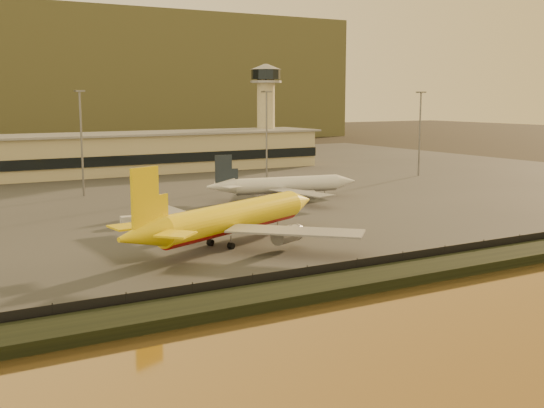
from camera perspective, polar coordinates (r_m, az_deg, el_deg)
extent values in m
plane|color=black|center=(102.30, 1.79, -4.62)|extent=(900.00, 900.00, 0.00)
cube|color=black|center=(88.62, 7.65, -6.37)|extent=(320.00, 7.00, 1.40)
cube|color=#2D2D2D|center=(188.42, -13.70, 1.40)|extent=(320.00, 220.00, 0.20)
cube|color=black|center=(91.55, 6.12, -5.46)|extent=(300.00, 0.05, 2.20)
cube|color=tan|center=(216.58, -16.03, 3.88)|extent=(160.00, 22.00, 12.00)
cube|color=black|center=(205.87, -15.25, 3.39)|extent=(160.00, 0.60, 3.00)
cube|color=gray|center=(216.16, -16.11, 5.55)|extent=(164.00, 24.00, 0.60)
cylinder|color=tan|center=(247.99, -0.51, 6.91)|extent=(6.40, 6.40, 30.00)
cylinder|color=black|center=(247.96, -0.52, 10.78)|extent=(10.40, 10.40, 3.50)
cone|color=gray|center=(248.07, -0.52, 11.42)|extent=(11.20, 11.20, 2.00)
cylinder|color=gray|center=(247.90, -0.52, 10.19)|extent=(11.20, 11.20, 0.80)
cylinder|color=slate|center=(170.15, -15.64, 4.81)|extent=(0.50, 0.50, 25.00)
cube|color=slate|center=(169.78, -15.82, 9.09)|extent=(2.20, 2.20, 0.40)
cylinder|color=slate|center=(187.28, -0.45, 5.49)|extent=(0.50, 0.50, 25.00)
cube|color=slate|center=(186.94, -0.46, 9.38)|extent=(2.20, 2.20, 0.40)
cylinder|color=slate|center=(211.98, 12.25, 5.69)|extent=(0.50, 0.50, 25.00)
cube|color=slate|center=(211.68, 12.37, 9.12)|extent=(2.20, 2.20, 0.40)
cube|color=brown|center=(447.81, -11.79, 10.17)|extent=(220.00, 160.00, 70.00)
cylinder|color=yellow|center=(111.22, -3.22, -1.05)|extent=(31.91, 17.97, 4.75)
cylinder|color=#9D0B08|center=(111.36, -3.22, -1.47)|extent=(30.65, 16.63, 3.71)
cone|color=yellow|center=(126.97, 2.31, 0.20)|extent=(7.79, 6.98, 4.75)
cone|color=yellow|center=(96.21, -10.88, -2.56)|extent=(9.46, 7.74, 4.75)
cube|color=yellow|center=(95.95, -10.57, 0.59)|extent=(4.73, 2.43, 8.32)
cube|color=yellow|center=(100.78, -12.01, -1.87)|extent=(5.05, 5.00, 0.29)
cube|color=yellow|center=(94.12, -8.07, -2.52)|extent=(6.42, 6.42, 0.29)
cube|color=gray|center=(118.89, -8.27, -0.89)|extent=(7.29, 20.82, 0.29)
cylinder|color=gray|center=(118.71, -6.42, -1.51)|extent=(6.07, 4.65, 2.61)
cube|color=gray|center=(103.33, 1.97, -2.28)|extent=(19.32, 18.80, 0.29)
cylinder|color=gray|center=(107.13, 1.26, -2.59)|extent=(6.07, 4.65, 2.61)
cylinder|color=black|center=(121.86, 0.48, -2.06)|extent=(1.30, 1.19, 1.05)
cylinder|color=slate|center=(121.75, 0.48, -1.81)|extent=(0.18, 0.18, 2.14)
cylinder|color=black|center=(108.06, -3.45, -3.51)|extent=(1.30, 1.19, 1.05)
cylinder|color=slate|center=(107.94, -3.45, -3.22)|extent=(0.18, 0.18, 2.14)
cylinder|color=black|center=(110.73, -5.18, -3.22)|extent=(1.30, 1.19, 1.05)
cylinder|color=slate|center=(110.61, -5.18, -2.95)|extent=(0.18, 0.18, 2.14)
cylinder|color=silver|center=(160.67, 1.23, 1.66)|extent=(26.24, 7.61, 3.61)
cylinder|color=gray|center=(160.75, 1.23, 1.44)|extent=(25.40, 6.72, 2.82)
cone|color=silver|center=(167.18, 6.16, 1.90)|extent=(5.56, 4.35, 3.61)
cone|color=silver|center=(155.20, -4.32, 1.48)|extent=(6.98, 4.58, 3.61)
cube|color=#1B2532|center=(154.95, -4.08, 2.95)|extent=(3.97, 0.90, 6.32)
cube|color=silver|center=(159.01, -4.20, 1.76)|extent=(4.77, 4.69, 0.22)
cube|color=silver|center=(152.17, -3.40, 1.44)|extent=(4.10, 3.95, 0.22)
cube|color=gray|center=(169.63, -0.27, 1.84)|extent=(12.69, 16.53, 0.22)
cylinder|color=gray|center=(168.16, 0.60, 1.43)|extent=(4.59, 2.64, 1.99)
cube|color=gray|center=(151.42, 2.42, 0.97)|extent=(8.59, 16.97, 0.22)
cylinder|color=gray|center=(154.49, 2.67, 0.75)|extent=(4.59, 2.64, 1.99)
cylinder|color=black|center=(165.09, 4.42, 0.77)|extent=(0.88, 0.75, 0.79)
cylinder|color=slate|center=(165.04, 4.42, 0.91)|extent=(0.19, 0.19, 1.62)
cylinder|color=black|center=(158.58, 0.55, 0.46)|extent=(0.88, 0.75, 0.79)
cylinder|color=slate|center=(158.52, 0.55, 0.61)|extent=(0.19, 0.19, 1.62)
cylinder|color=black|center=(161.57, 0.12, 0.62)|extent=(0.88, 0.75, 0.79)
cylinder|color=slate|center=(161.51, 0.12, 0.76)|extent=(0.19, 0.19, 1.62)
cube|color=yellow|center=(128.94, -3.92, -1.30)|extent=(4.09, 2.03, 1.80)
cube|color=silver|center=(129.71, -11.64, -1.40)|extent=(4.32, 2.35, 1.85)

